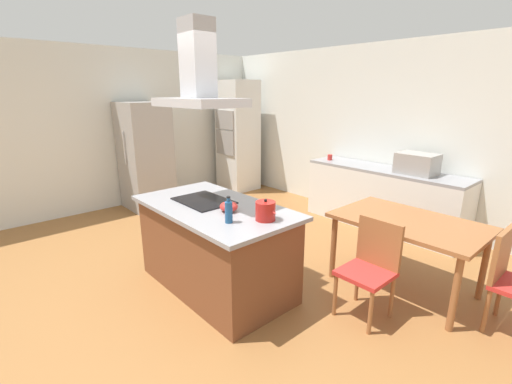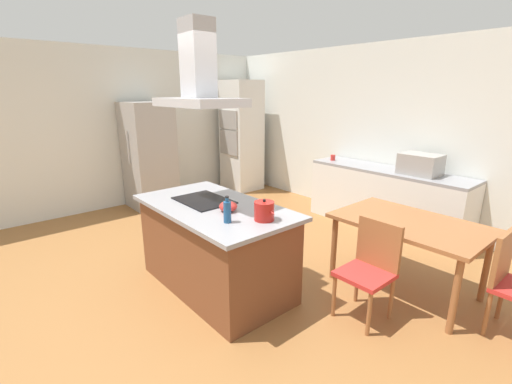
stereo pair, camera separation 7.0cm
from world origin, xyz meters
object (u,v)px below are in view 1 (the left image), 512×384
object	(u,v)px
range_hood	(198,79)
coffee_mug_red	(330,157)
cooktop	(204,201)
refrigerator	(145,156)
dining_table	(408,228)
olive_oil_bottle	(229,212)
wall_oven_stack	(238,136)
countertop_microwave	(417,164)
mixing_bowl	(229,207)
chair_facing_island	(371,263)
tea_kettle	(266,211)

from	to	relation	value
range_hood	coffee_mug_red	bearing A→B (deg)	100.27
cooktop	refrigerator	bearing A→B (deg)	166.55
cooktop	dining_table	world-z (taller)	cooktop
cooktop	dining_table	size ratio (longest dim) A/B	0.43
olive_oil_bottle	wall_oven_stack	world-z (taller)	wall_oven_stack
coffee_mug_red	wall_oven_stack	distance (m)	2.22
wall_oven_stack	range_hood	size ratio (longest dim) A/B	2.44
olive_oil_bottle	countertop_microwave	bearing A→B (deg)	85.75
wall_oven_stack	dining_table	world-z (taller)	wall_oven_stack
mixing_bowl	wall_oven_stack	world-z (taller)	wall_oven_stack
cooktop	coffee_mug_red	world-z (taller)	coffee_mug_red
olive_oil_bottle	chair_facing_island	world-z (taller)	olive_oil_bottle
countertop_microwave	refrigerator	world-z (taller)	refrigerator
dining_table	chair_facing_island	size ratio (longest dim) A/B	1.57
cooktop	refrigerator	size ratio (longest dim) A/B	0.33
tea_kettle	refrigerator	xyz separation A→B (m)	(-3.62, 0.57, -0.07)
countertop_microwave	wall_oven_stack	size ratio (longest dim) A/B	0.23
cooktop	wall_oven_stack	size ratio (longest dim) A/B	0.27
cooktop	mixing_bowl	size ratio (longest dim) A/B	3.48
tea_kettle	wall_oven_stack	xyz separation A→B (m)	(-3.54, 2.55, 0.12)
cooktop	tea_kettle	xyz separation A→B (m)	(0.83, 0.10, 0.08)
dining_table	range_hood	distance (m)	2.53
coffee_mug_red	chair_facing_island	xyz separation A→B (m)	(2.01, -2.02, -0.44)
mixing_bowl	range_hood	bearing A→B (deg)	179.89
coffee_mug_red	chair_facing_island	size ratio (longest dim) A/B	0.10
range_hood	tea_kettle	bearing A→B (deg)	6.86
tea_kettle	refrigerator	size ratio (longest dim) A/B	0.13
tea_kettle	countertop_microwave	bearing A→B (deg)	88.72
tea_kettle	chair_facing_island	size ratio (longest dim) A/B	0.26
countertop_microwave	refrigerator	size ratio (longest dim) A/B	0.27
mixing_bowl	wall_oven_stack	xyz separation A→B (m)	(-3.14, 2.65, 0.15)
dining_table	countertop_microwave	bearing A→B (deg)	113.05
tea_kettle	mixing_bowl	xyz separation A→B (m)	(-0.40, -0.10, -0.04)
tea_kettle	dining_table	size ratio (longest dim) A/B	0.16
countertop_microwave	coffee_mug_red	bearing A→B (deg)	-176.92
cooktop	tea_kettle	bearing A→B (deg)	6.86
olive_oil_bottle	chair_facing_island	distance (m)	1.37
range_hood	cooktop	bearing A→B (deg)	180.00
range_hood	dining_table	bearing A→B (deg)	43.99
tea_kettle	olive_oil_bottle	world-z (taller)	olive_oil_bottle
chair_facing_island	tea_kettle	bearing A→B (deg)	-134.63
olive_oil_bottle	cooktop	bearing A→B (deg)	164.79
countertop_microwave	tea_kettle	bearing A→B (deg)	-91.28
tea_kettle	coffee_mug_red	size ratio (longest dim) A/B	2.54
wall_oven_stack	chair_facing_island	xyz separation A→B (m)	(4.21, -1.87, -0.59)
countertop_microwave	range_hood	bearing A→B (deg)	-107.13
range_hood	olive_oil_bottle	bearing A→B (deg)	-15.21
range_hood	countertop_microwave	bearing A→B (deg)	72.87
tea_kettle	dining_table	xyz separation A→B (m)	(0.67, 1.35, -0.32)
olive_oil_bottle	chair_facing_island	xyz separation A→B (m)	(0.84, 0.96, -0.49)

